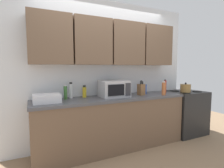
% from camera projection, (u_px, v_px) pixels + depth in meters
% --- Properties ---
extents(wall_back_with_cabinets, '(3.50, 0.38, 2.60)m').
position_uv_depth(wall_back_with_cabinets, '(107.00, 58.00, 3.10)').
color(wall_back_with_cabinets, white).
rests_on(wall_back_with_cabinets, ground_plane).
extents(counter_run, '(2.63, 0.63, 0.90)m').
position_uv_depth(counter_run, '(113.00, 123.00, 2.99)').
color(counter_run, brown).
rests_on(counter_run, ground_plane).
extents(stove_range, '(0.76, 0.64, 0.91)m').
position_uv_depth(stove_range, '(185.00, 112.00, 3.70)').
color(stove_range, black).
rests_on(stove_range, ground_plane).
extents(kettle, '(0.20, 0.20, 0.20)m').
position_uv_depth(kettle, '(185.00, 88.00, 3.45)').
color(kettle, olive).
rests_on(kettle, stove_range).
extents(microwave, '(0.48, 0.37, 0.28)m').
position_uv_depth(microwave, '(114.00, 89.00, 2.97)').
color(microwave, '#B7B7BC').
rests_on(microwave, counter_run).
extents(dish_rack, '(0.38, 0.30, 0.12)m').
position_uv_depth(dish_rack, '(47.00, 98.00, 2.50)').
color(dish_rack, silver).
rests_on(dish_rack, counter_run).
extents(knife_block, '(0.11, 0.13, 0.27)m').
position_uv_depth(knife_block, '(141.00, 89.00, 3.17)').
color(knife_block, brown).
rests_on(knife_block, counter_run).
extents(bottle_yellow_mustard, '(0.07, 0.07, 0.20)m').
position_uv_depth(bottle_yellow_mustard, '(84.00, 92.00, 2.92)').
color(bottle_yellow_mustard, gold).
rests_on(bottle_yellow_mustard, counter_run).
extents(bottle_white_jar, '(0.06, 0.06, 0.26)m').
position_uv_depth(bottle_white_jar, '(71.00, 90.00, 2.85)').
color(bottle_white_jar, white).
rests_on(bottle_white_jar, counter_run).
extents(bottle_red_sauce, '(0.05, 0.05, 0.27)m').
position_uv_depth(bottle_red_sauce, '(165.00, 87.00, 3.43)').
color(bottle_red_sauce, red).
rests_on(bottle_red_sauce, counter_run).
extents(bottle_green_oil, '(0.05, 0.05, 0.24)m').
position_uv_depth(bottle_green_oil, '(65.00, 92.00, 2.74)').
color(bottle_green_oil, '#386B2D').
rests_on(bottle_green_oil, counter_run).
extents(bottle_blue_cleaner, '(0.06, 0.06, 0.20)m').
position_uv_depth(bottle_blue_cleaner, '(145.00, 89.00, 3.33)').
color(bottle_blue_cleaner, '#2D56B7').
rests_on(bottle_blue_cleaner, counter_run).
extents(bottle_spice_jar, '(0.07, 0.07, 0.26)m').
position_uv_depth(bottle_spice_jar, '(164.00, 88.00, 3.16)').
color(bottle_spice_jar, '#BC6638').
rests_on(bottle_spice_jar, counter_run).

